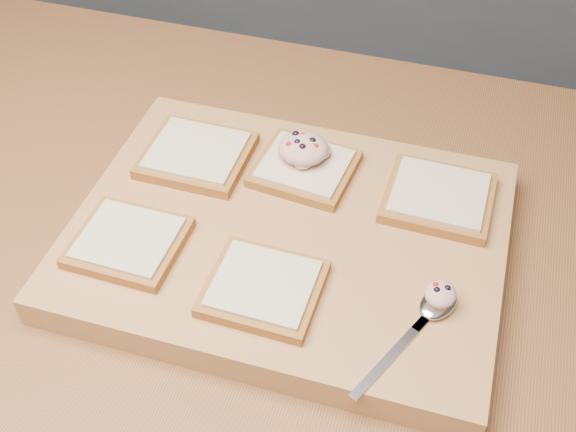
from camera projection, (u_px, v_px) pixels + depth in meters
name	position (u px, v px, depth m)	size (l,w,h in m)	color
island_counter	(346.00, 423.00, 1.20)	(2.00, 0.80, 0.90)	slate
cutting_board	(288.00, 238.00, 0.86)	(0.50, 0.38, 0.04)	tan
bread_far_left	(197.00, 154.00, 0.92)	(0.13, 0.12, 0.02)	#A4602A
bread_far_center	(305.00, 168.00, 0.90)	(0.13, 0.12, 0.02)	#A4602A
bread_far_right	(439.00, 197.00, 0.87)	(0.13, 0.12, 0.02)	#A4602A
bread_near_left	(128.00, 242.00, 0.82)	(0.12, 0.11, 0.02)	#A4602A
bread_near_center	(264.00, 287.00, 0.77)	(0.12, 0.11, 0.02)	#A4602A
tuna_salad_dollop	(303.00, 148.00, 0.89)	(0.06, 0.06, 0.03)	#DCA08D
spoon	(432.00, 310.00, 0.75)	(0.09, 0.17, 0.01)	silver
spoon_salad	(440.00, 294.00, 0.75)	(0.03, 0.04, 0.02)	#DCA08D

